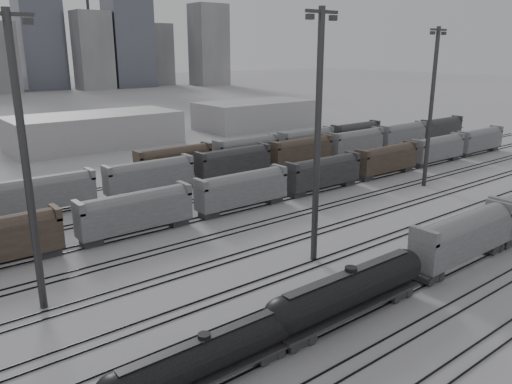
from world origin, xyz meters
TOP-DOWN VIEW (x-y plane):
  - ground at (0.00, 0.00)m, footprint 900.00×900.00m
  - tracks at (0.00, 17.50)m, footprint 220.00×71.50m
  - tank_car_a at (-18.41, 1.00)m, footprint 15.91×2.65m
  - tank_car_b at (-3.38, 1.00)m, footprint 18.83×3.14m
  - hopper_car_a at (15.00, 1.00)m, footprint 15.91×3.16m
  - light_mast_b at (-24.14, 19.69)m, footprint 4.19×0.67m
  - light_mast_c at (3.26, 12.11)m, footprint 4.35×0.70m
  - light_mast_d at (41.08, 23.04)m, footprint 4.26×0.68m
  - bg_string_near at (8.00, 32.00)m, footprint 151.00×3.00m
  - bg_string_mid at (18.00, 48.00)m, footprint 151.00×3.00m
  - bg_string_far at (35.50, 56.00)m, footprint 66.00×3.00m
  - warehouse_mid at (10.00, 95.00)m, footprint 40.00×18.00m
  - warehouse_right at (60.00, 95.00)m, footprint 35.00×18.00m

SIDE VIEW (x-z plane):
  - ground at x=0.00m, z-range 0.00..0.00m
  - tracks at x=0.00m, z-range 0.00..0.16m
  - tank_car_a at x=-18.41m, z-range 0.31..4.24m
  - tank_car_b at x=-3.38m, z-range 0.37..5.02m
  - bg_string_far at x=35.50m, z-range 0.00..5.60m
  - bg_string_near at x=8.00m, z-range 0.00..5.60m
  - bg_string_mid at x=18.00m, z-range 0.00..5.60m
  - hopper_car_a at x=15.00m, z-range 0.67..6.36m
  - warehouse_mid at x=10.00m, z-range 0.00..8.00m
  - warehouse_right at x=60.00m, z-range 0.00..8.00m
  - light_mast_b at x=-24.14m, z-range 0.80..27.00m
  - light_mast_d at x=41.08m, z-range 0.81..27.45m
  - light_mast_c at x=3.26m, z-range 0.83..27.99m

